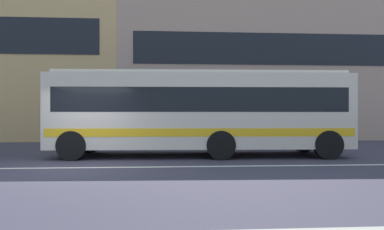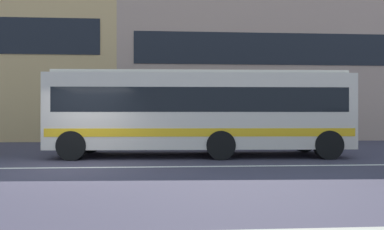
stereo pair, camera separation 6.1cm
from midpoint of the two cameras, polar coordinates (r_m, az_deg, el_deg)
name	(u,v)px [view 1 (the left image)]	position (r m, az deg, el deg)	size (l,w,h in m)	color
ground_plane	(74,168)	(10.13, -20.23, -8.70)	(160.00, 160.00, 0.00)	#3A3646
lane_centre_line	(74,168)	(10.13, -20.23, -8.68)	(60.00, 0.16, 0.01)	silver
apartment_block_right	(294,72)	(25.19, 17.48, 7.23)	(24.44, 8.79, 9.44)	tan
transit_bus	(200,110)	(12.23, 1.23, 0.83)	(10.87, 2.84, 3.11)	beige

